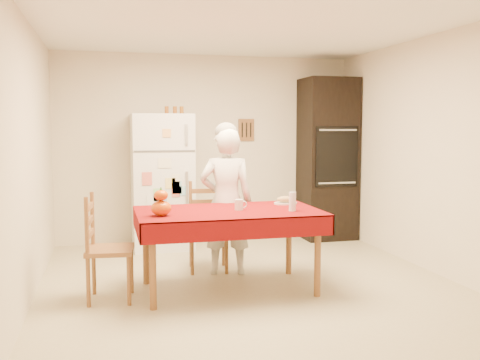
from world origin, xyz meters
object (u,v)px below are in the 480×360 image
object	(u,v)px
oven_cabinet	(328,159)
pumpkin_lower	(161,208)
refrigerator	(162,181)
chair_far	(208,223)
dining_table	(228,217)
bread_plate	(285,203)
chair_left	(103,244)
seated_woman	(226,202)
coffee_mug	(239,205)
wine_glass	(292,201)

from	to	relation	value
oven_cabinet	pumpkin_lower	bearing A→B (deg)	-138.88
refrigerator	chair_far	distance (m)	1.28
dining_table	bread_plate	bearing A→B (deg)	20.77
dining_table	chair_left	distance (m)	1.16
refrigerator	dining_table	distance (m)	2.02
chair_far	seated_woman	distance (m)	0.38
bread_plate	coffee_mug	bearing A→B (deg)	-154.55
dining_table	pumpkin_lower	xyz separation A→B (m)	(-0.64, -0.17, 0.14)
dining_table	chair_left	world-z (taller)	chair_left
chair_far	pumpkin_lower	world-z (taller)	chair_far
refrigerator	chair_left	distance (m)	2.16
oven_cabinet	wine_glass	xyz separation A→B (m)	(-1.31, -2.21, -0.25)
wine_glass	bread_plate	world-z (taller)	wine_glass
wine_glass	chair_far	bearing A→B (deg)	121.71
chair_left	bread_plate	xyz separation A→B (m)	(1.79, 0.27, 0.26)
chair_far	chair_left	size ratio (longest dim) A/B	1.00
refrigerator	pumpkin_lower	xyz separation A→B (m)	(-0.23, -2.14, -0.02)
coffee_mug	bread_plate	world-z (taller)	coffee_mug
chair_far	chair_left	xyz separation A→B (m)	(-1.10, -0.82, 0.00)
chair_left	coffee_mug	bearing A→B (deg)	-83.31
refrigerator	pumpkin_lower	bearing A→B (deg)	-96.15
pumpkin_lower	bread_plate	world-z (taller)	pumpkin_lower
oven_cabinet	chair_far	bearing A→B (deg)	-147.41
seated_woman	bread_plate	bearing A→B (deg)	161.16
refrigerator	wine_glass	world-z (taller)	refrigerator
coffee_mug	wine_glass	xyz separation A→B (m)	(0.47, -0.17, 0.04)
dining_table	wine_glass	world-z (taller)	wine_glass
refrigerator	bread_plate	xyz separation A→B (m)	(1.06, -1.73, -0.08)
wine_glass	pumpkin_lower	bearing A→B (deg)	179.03
coffee_mug	oven_cabinet	bearing A→B (deg)	49.00
dining_table	pumpkin_lower	distance (m)	0.68
dining_table	coffee_mug	size ratio (longest dim) A/B	17.00
seated_woman	coffee_mug	size ratio (longest dim) A/B	15.26
refrigerator	coffee_mug	world-z (taller)	refrigerator
bread_plate	dining_table	bearing A→B (deg)	-159.23
chair_far	chair_left	bearing A→B (deg)	-136.32
refrigerator	bread_plate	size ratio (longest dim) A/B	7.08
refrigerator	dining_table	size ratio (longest dim) A/B	1.00
oven_cabinet	pumpkin_lower	world-z (taller)	oven_cabinet
chair_far	coffee_mug	size ratio (longest dim) A/B	9.50
seated_woman	wine_glass	distance (m)	0.89
bread_plate	seated_woman	bearing A→B (deg)	149.53
wine_glass	bread_plate	xyz separation A→B (m)	(0.08, 0.44, -0.08)
oven_cabinet	coffee_mug	world-z (taller)	oven_cabinet
pumpkin_lower	bread_plate	xyz separation A→B (m)	(1.29, 0.42, -0.06)
oven_cabinet	wine_glass	world-z (taller)	oven_cabinet
oven_cabinet	bread_plate	xyz separation A→B (m)	(-1.22, -1.78, -0.33)
refrigerator	chair_left	size ratio (longest dim) A/B	1.79
dining_table	chair_far	xyz separation A→B (m)	(-0.04, 0.80, -0.18)
oven_cabinet	coffee_mug	bearing A→B (deg)	-131.00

